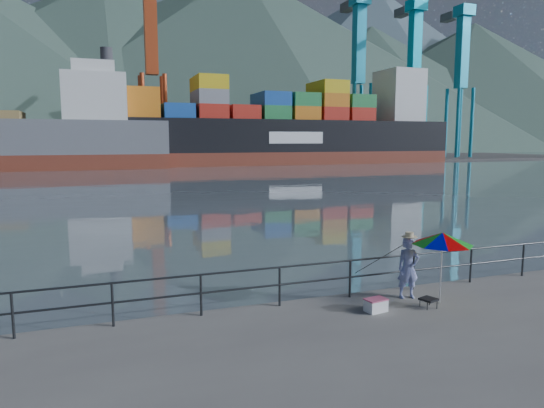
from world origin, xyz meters
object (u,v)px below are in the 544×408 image
Objects in this scene: fisherman at (408,268)px; container_ship at (294,131)px; cooler_bag at (376,306)px; beach_umbrella at (443,239)px.

container_ship is (26.60, 72.71, 4.99)m from fisherman.
beach_umbrella is at bearing -10.21° from cooler_bag.
cooler_bag is 78.68m from container_ship.
cooler_bag is (-1.86, 0.05, -1.55)m from beach_umbrella.
container_ship is at bearing 70.43° from beach_umbrella.
cooler_bag is 0.01× the size of container_ship.
cooler_bag is at bearing -145.88° from fisherman.
beach_umbrella reaches higher than fisherman.
cooler_bag is at bearing -110.86° from container_ship.
container_ship reaches higher than cooler_bag.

